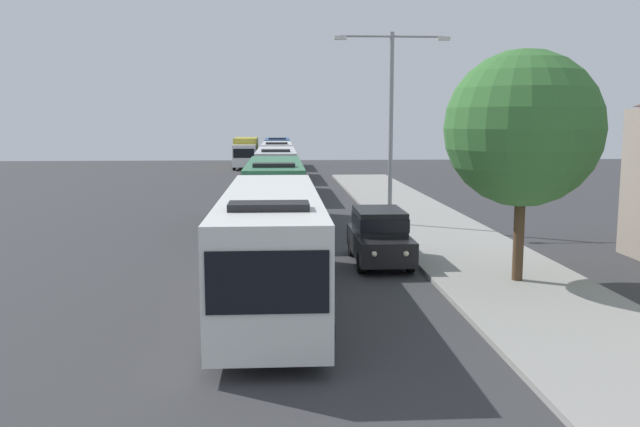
{
  "coord_description": "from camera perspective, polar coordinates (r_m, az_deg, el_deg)",
  "views": [
    {
      "loc": [
        -1.05,
        -4.94,
        4.98
      ],
      "look_at": [
        0.21,
        16.24,
        2.03
      ],
      "focal_mm": 37.8,
      "sensor_mm": 36.0,
      "label": 1
    }
  ],
  "objects": [
    {
      "name": "bus_middle",
      "position": [
        44.98,
        -3.73,
        3.69
      ],
      "size": [
        2.58,
        11.28,
        3.21
      ],
      "color": "silver",
      "rests_on": "ground_plane"
    },
    {
      "name": "streetlamp_mid",
      "position": [
        31.6,
        6.04,
        8.73
      ],
      "size": [
        5.31,
        0.28,
        8.81
      ],
      "color": "gray",
      "rests_on": "sidewalk"
    },
    {
      "name": "box_truck_oncoming",
      "position": [
        71.11,
        -6.3,
        5.22
      ],
      "size": [
        2.35,
        7.99,
        3.15
      ],
      "color": "white",
      "rests_on": "ground_plane"
    },
    {
      "name": "white_suv",
      "position": [
        23.61,
        5.04,
        -1.75
      ],
      "size": [
        1.86,
        4.64,
        1.9
      ],
      "color": "black",
      "rests_on": "ground_plane"
    },
    {
      "name": "bus_lead",
      "position": [
        18.34,
        -4.13,
        -2.45
      ],
      "size": [
        2.58,
        11.74,
        3.21
      ],
      "color": "silver",
      "rests_on": "ground_plane"
    },
    {
      "name": "roadside_tree",
      "position": [
        20.95,
        16.82,
        6.88
      ],
      "size": [
        4.66,
        4.66,
        6.92
      ],
      "color": "#4C3823",
      "rests_on": "sidewalk"
    },
    {
      "name": "bus_second_in_line",
      "position": [
        31.44,
        -3.85,
        1.88
      ],
      "size": [
        2.58,
        10.8,
        3.21
      ],
      "color": "#33724C",
      "rests_on": "ground_plane"
    },
    {
      "name": "bus_fourth_in_line",
      "position": [
        58.18,
        -3.66,
        4.64
      ],
      "size": [
        2.58,
        11.21,
        3.21
      ],
      "color": "silver",
      "rests_on": "ground_plane"
    },
    {
      "name": "bus_rear",
      "position": [
        71.82,
        -3.62,
        5.26
      ],
      "size": [
        2.58,
        10.67,
        3.21
      ],
      "color": "#284C8C",
      "rests_on": "ground_plane"
    }
  ]
}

